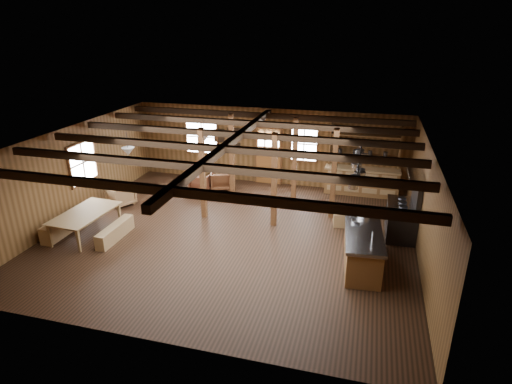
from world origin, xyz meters
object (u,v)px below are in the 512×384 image
at_px(armchair_c, 121,195).
at_px(armchair_b, 201,182).
at_px(commercial_range, 404,215).
at_px(kitchen_island, 362,246).
at_px(dining_table, 88,224).
at_px(armchair_a, 220,180).

bearing_deg(armchair_c, armchair_b, -110.31).
distance_m(commercial_range, armchair_c, 8.85).
relative_size(kitchen_island, armchair_b, 3.52).
bearing_deg(armchair_c, commercial_range, -151.43).
bearing_deg(dining_table, armchair_a, -25.34).
xyz_separation_m(kitchen_island, commercial_range, (1.05, 1.90, 0.15)).
height_order(kitchen_island, armchair_b, kitchen_island).
bearing_deg(armchair_a, armchair_c, 17.64).
bearing_deg(kitchen_island, armchair_c, 162.80).
xyz_separation_m(kitchen_island, armchair_b, (-5.73, 3.62, -0.15)).
bearing_deg(armchair_a, kitchen_island, 119.68).
xyz_separation_m(commercial_range, armchair_c, (-8.85, -0.15, -0.28)).
distance_m(armchair_a, armchair_c, 3.49).
height_order(armchair_b, armchair_c, armchair_c).
xyz_separation_m(kitchen_island, dining_table, (-7.50, -0.45, -0.13)).
distance_m(kitchen_island, dining_table, 7.51).
relative_size(armchair_a, armchair_c, 0.95).
distance_m(commercial_range, armchair_b, 7.00).
distance_m(dining_table, armchair_c, 2.22).
height_order(dining_table, armchair_b, dining_table).
xyz_separation_m(armchair_a, armchair_b, (-0.60, -0.37, 0.00)).
bearing_deg(commercial_range, kitchen_island, -118.94).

